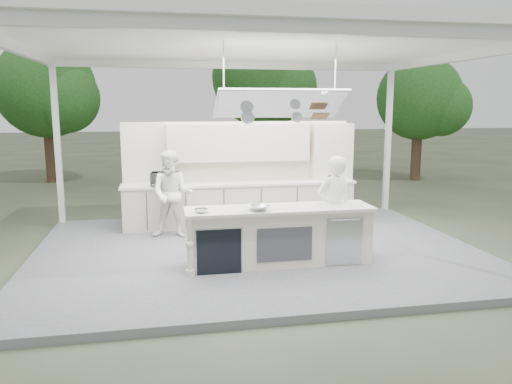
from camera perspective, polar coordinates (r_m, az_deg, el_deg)
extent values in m
plane|color=#50583D|center=(9.27, 0.12, -7.20)|extent=(90.00, 90.00, 0.00)
cube|color=slate|center=(9.25, 0.12, -6.84)|extent=(8.00, 6.00, 0.12)
cube|color=white|center=(12.91, 14.85, 5.69)|extent=(0.12, 0.12, 3.70)
cube|color=white|center=(11.83, -21.74, 4.96)|extent=(0.12, 0.12, 3.70)
cube|color=white|center=(8.92, 0.13, 16.69)|extent=(8.20, 6.20, 0.16)
cube|color=white|center=(6.11, 5.68, 18.26)|extent=(8.00, 0.12, 0.16)
cube|color=white|center=(11.75, -2.70, 14.26)|extent=(8.00, 0.12, 0.16)
cube|color=white|center=(9.01, -25.92, 14.64)|extent=(0.12, 6.00, 0.16)
cube|color=white|center=(10.39, 22.45, 14.12)|extent=(0.12, 6.00, 0.16)
cube|color=white|center=(8.02, 2.81, 10.06)|extent=(2.00, 0.71, 0.43)
cube|color=white|center=(8.02, 2.81, 10.06)|extent=(2.06, 0.76, 0.46)
cylinder|color=white|center=(7.87, -3.72, 13.51)|extent=(0.02, 0.02, 0.95)
cylinder|color=white|center=(8.30, 9.05, 13.23)|extent=(0.02, 0.02, 0.95)
cylinder|color=silver|center=(8.07, -0.95, 8.51)|extent=(0.22, 0.14, 0.21)
cylinder|color=silver|center=(8.20, 4.69, 8.50)|extent=(0.18, 0.12, 0.18)
cube|color=brown|center=(8.33, 7.33, 8.61)|extent=(0.28, 0.18, 0.12)
cube|color=beige|center=(8.31, 2.68, -5.15)|extent=(3.00, 0.70, 0.90)
cube|color=white|center=(8.20, 2.71, -1.94)|extent=(3.10, 0.78, 0.05)
cylinder|color=beige|center=(7.76, -7.59, -6.25)|extent=(0.11, 0.11, 0.92)
cube|color=black|center=(7.82, -4.25, -6.83)|extent=(0.70, 0.04, 0.72)
cube|color=silver|center=(7.82, -4.25, -6.83)|extent=(0.74, 0.03, 0.72)
cube|color=#3A3A3F|center=(7.98, 3.29, -6.01)|extent=(0.90, 0.02, 0.55)
cube|color=silver|center=(8.28, 10.04, -5.56)|extent=(0.62, 0.02, 0.78)
cube|color=beige|center=(10.95, -1.81, -1.46)|extent=(5.00, 0.65, 0.90)
cube|color=white|center=(10.86, -1.82, 1.00)|extent=(5.08, 0.72, 0.05)
cube|color=beige|center=(11.13, -2.07, 2.25)|extent=(5.00, 0.10, 2.25)
cube|color=beige|center=(10.93, -1.99, 5.67)|extent=(3.10, 0.38, 0.80)
cube|color=beige|center=(11.42, 8.55, 4.50)|extent=(0.90, 0.45, 1.30)
cube|color=brown|center=(11.42, 8.55, 4.50)|extent=(0.84, 0.40, 0.03)
cylinder|color=silver|center=(11.32, 8.24, 1.70)|extent=(0.20, 0.20, 0.12)
cylinder|color=black|center=(11.30, 8.26, 2.51)|extent=(0.17, 0.17, 0.20)
cylinder|color=black|center=(11.44, 9.90, 1.69)|extent=(0.16, 0.16, 0.10)
cone|color=black|center=(11.42, 9.92, 2.54)|extent=(0.14, 0.14, 0.24)
cylinder|color=#463023|center=(19.15, -22.46, 4.15)|extent=(0.36, 0.36, 2.10)
sphere|color=#306726|center=(19.08, -22.91, 10.85)|extent=(3.40, 3.40, 3.40)
sphere|color=#306726|center=(18.45, -21.06, 9.97)|extent=(2.38, 2.38, 2.38)
cylinder|color=#463023|center=(21.17, 0.48, 5.86)|extent=(0.36, 0.36, 2.45)
sphere|color=#306726|center=(21.15, 0.49, 12.97)|extent=(4.00, 4.00, 4.00)
sphere|color=#306726|center=(20.72, 3.04, 11.91)|extent=(2.80, 2.80, 2.80)
cylinder|color=#463023|center=(19.15, 17.83, 4.16)|extent=(0.36, 0.36, 1.92)
sphere|color=#306726|center=(19.07, 18.16, 10.19)|extent=(3.00, 3.00, 3.00)
sphere|color=#306726|center=(18.98, 20.38, 9.16)|extent=(2.10, 2.10, 2.10)
imported|color=white|center=(8.68, 8.89, -1.68)|extent=(0.71, 0.53, 1.76)
imported|color=white|center=(9.99, -9.55, -0.24)|extent=(0.96, 0.82, 1.74)
imported|color=silver|center=(10.50, -10.50, 1.46)|extent=(0.56, 0.41, 0.29)
imported|color=silver|center=(7.94, 0.24, -1.83)|extent=(0.44, 0.44, 0.08)
imported|color=silver|center=(7.83, -6.30, -2.13)|extent=(0.23, 0.23, 0.07)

